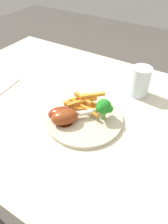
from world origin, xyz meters
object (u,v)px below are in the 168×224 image
object	(u,v)px
dining_table	(80,128)
dinner_plate	(84,118)
carrot_fries_pile	(83,102)
chicken_drumstick_near	(63,114)
broccoli_floret_front	(104,107)
water_glass	(140,82)
chicken_drumstick_far	(66,117)

from	to	relation	value
dining_table	dinner_plate	xyz separation A→B (m)	(0.05, -0.05, 0.11)
carrot_fries_pile	chicken_drumstick_near	bearing A→B (deg)	-105.93
dining_table	carrot_fries_pile	bearing A→B (deg)	-17.44
broccoli_floret_front	chicken_drumstick_near	bearing A→B (deg)	-147.19
dining_table	water_glass	distance (m)	0.28
dining_table	water_glass	world-z (taller)	water_glass
dinner_plate	broccoli_floret_front	distance (m)	0.08
dining_table	water_glass	size ratio (longest dim) A/B	10.62
dining_table	water_glass	bearing A→B (deg)	49.88
dining_table	broccoli_floret_front	size ratio (longest dim) A/B	16.62
dining_table	broccoli_floret_front	bearing A→B (deg)	-11.08
dining_table	carrot_fries_pile	distance (m)	0.14
dinner_plate	carrot_fries_pile	xyz separation A→B (m)	(-0.03, 0.04, 0.03)
dining_table	carrot_fries_pile	xyz separation A→B (m)	(0.02, -0.01, 0.14)
broccoli_floret_front	carrot_fries_pile	world-z (taller)	broccoli_floret_front
broccoli_floret_front	water_glass	world-z (taller)	water_glass
chicken_drumstick_far	water_glass	size ratio (longest dim) A/B	1.15
dining_table	chicken_drumstick_far	xyz separation A→B (m)	(0.02, -0.09, 0.14)
water_glass	chicken_drumstick_near	bearing A→B (deg)	-119.59
carrot_fries_pile	chicken_drumstick_near	distance (m)	0.08
broccoli_floret_front	chicken_drumstick_far	world-z (taller)	broccoli_floret_front
dinner_plate	chicken_drumstick_far	distance (m)	0.06
carrot_fries_pile	chicken_drumstick_far	size ratio (longest dim) A/B	1.12
dinner_plate	chicken_drumstick_far	world-z (taller)	chicken_drumstick_far
dining_table	carrot_fries_pile	size ratio (longest dim) A/B	8.26
dining_table	chicken_drumstick_far	world-z (taller)	chicken_drumstick_far
carrot_fries_pile	chicken_drumstick_near	world-z (taller)	carrot_fries_pile
dining_table	chicken_drumstick_near	world-z (taller)	chicken_drumstick_near
chicken_drumstick_near	chicken_drumstick_far	size ratio (longest dim) A/B	1.01
dinner_plate	dining_table	bearing A→B (deg)	135.83
carrot_fries_pile	water_glass	distance (m)	0.22
dining_table	chicken_drumstick_near	bearing A→B (deg)	-91.11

